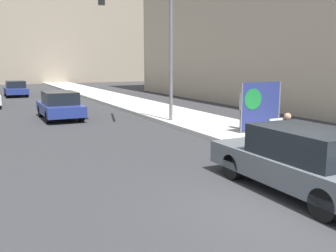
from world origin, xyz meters
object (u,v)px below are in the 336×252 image
(protest_banner, at_px, (261,106))
(parked_car_curbside, at_px, (302,160))
(jogger_on_sidewalk, at_px, (243,109))
(traffic_light_pole, at_px, (147,28))
(car_on_road_distant, at_px, (16,88))
(car_on_road_nearest, at_px, (60,105))
(seated_protester, at_px, (288,131))

(protest_banner, height_order, parked_car_curbside, protest_banner)
(jogger_on_sidewalk, xyz_separation_m, traffic_light_pole, (-2.65, 3.88, 3.46))
(jogger_on_sidewalk, bearing_deg, traffic_light_pole, -88.02)
(car_on_road_distant, bearing_deg, protest_banner, -72.80)
(jogger_on_sidewalk, relative_size, car_on_road_nearest, 0.41)
(parked_car_curbside, distance_m, car_on_road_distant, 29.70)
(traffic_light_pole, relative_size, parked_car_curbside, 1.39)
(protest_banner, distance_m, car_on_road_distant, 24.87)
(seated_protester, distance_m, car_on_road_distant, 27.50)
(jogger_on_sidewalk, distance_m, traffic_light_pole, 5.83)
(car_on_road_distant, bearing_deg, car_on_road_nearest, -86.37)
(jogger_on_sidewalk, distance_m, parked_car_curbside, 7.19)
(jogger_on_sidewalk, bearing_deg, seated_protester, 40.20)
(traffic_light_pole, bearing_deg, jogger_on_sidewalk, -55.73)
(traffic_light_pole, bearing_deg, parked_car_curbside, -93.40)
(jogger_on_sidewalk, height_order, protest_banner, protest_banner)
(jogger_on_sidewalk, height_order, car_on_road_nearest, jogger_on_sidewalk)
(seated_protester, height_order, traffic_light_pole, traffic_light_pole)
(protest_banner, distance_m, car_on_road_nearest, 10.47)
(protest_banner, xyz_separation_m, car_on_road_distant, (-7.35, 23.75, -0.54))
(parked_car_curbside, xyz_separation_m, car_on_road_nearest, (-2.82, 13.99, -0.03))
(jogger_on_sidewalk, distance_m, protest_banner, 0.79)
(jogger_on_sidewalk, relative_size, traffic_light_pole, 0.26)
(seated_protester, bearing_deg, jogger_on_sidewalk, 83.14)
(traffic_light_pole, relative_size, car_on_road_distant, 1.54)
(jogger_on_sidewalk, xyz_separation_m, car_on_road_distant, (-7.05, 23.05, -0.36))
(traffic_light_pole, distance_m, parked_car_curbside, 10.97)
(car_on_road_nearest, bearing_deg, parked_car_curbside, -78.62)
(protest_banner, bearing_deg, seated_protester, -115.79)
(parked_car_curbside, distance_m, car_on_road_nearest, 14.27)
(seated_protester, xyz_separation_m, protest_banner, (1.51, 3.12, 0.40))
(seated_protester, bearing_deg, car_on_road_distant, 112.93)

